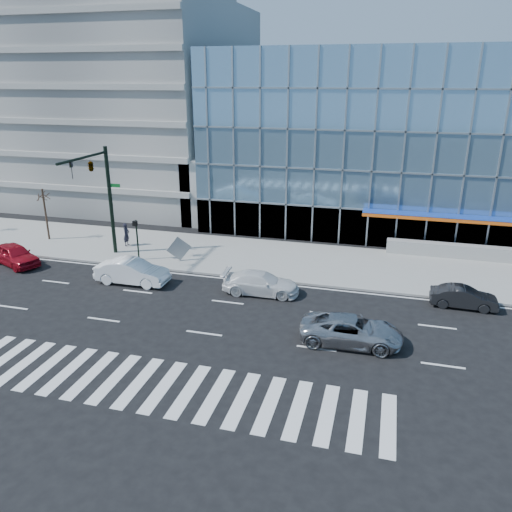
# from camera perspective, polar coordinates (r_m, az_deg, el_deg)

# --- Properties ---
(ground) EXTENTS (160.00, 160.00, 0.00)m
(ground) POSITION_cam_1_polar(r_m,az_deg,el_deg) (30.25, -3.26, -5.30)
(ground) COLOR black
(ground) RESTS_ON ground
(sidewalk) EXTENTS (120.00, 8.00, 0.15)m
(sidewalk) POSITION_cam_1_polar(r_m,az_deg,el_deg) (37.31, 0.59, -0.15)
(sidewalk) COLOR gray
(sidewalk) RESTS_ON ground
(theatre_building) EXTENTS (42.00, 26.00, 15.00)m
(theatre_building) POSITION_cam_1_polar(r_m,az_deg,el_deg) (52.46, 21.32, 12.71)
(theatre_building) COLOR #6F99B9
(theatre_building) RESTS_ON ground
(parking_garage) EXTENTS (24.00, 24.00, 20.00)m
(parking_garage) POSITION_cam_1_polar(r_m,az_deg,el_deg) (59.45, -14.44, 16.54)
(parking_garage) COLOR gray
(parking_garage) RESTS_ON ground
(ramp_block) EXTENTS (6.00, 8.00, 6.00)m
(ramp_block) POSITION_cam_1_polar(r_m,az_deg,el_deg) (47.39, -3.41, 7.84)
(ramp_block) COLOR gray
(ramp_block) RESTS_ON ground
(tower_backdrop) EXTENTS (14.00, 14.00, 48.00)m
(tower_backdrop) POSITION_cam_1_polar(r_m,az_deg,el_deg) (104.08, -7.58, 25.87)
(tower_backdrop) COLOR gray
(tower_backdrop) RESTS_ON ground
(traffic_signal) EXTENTS (1.14, 5.74, 8.00)m
(traffic_signal) POSITION_cam_1_polar(r_m,az_deg,el_deg) (36.97, -17.72, 8.53)
(traffic_signal) COLOR black
(traffic_signal) RESTS_ON sidewalk
(ped_signal_post) EXTENTS (0.30, 0.33, 3.00)m
(ped_signal_post) POSITION_cam_1_polar(r_m,az_deg,el_deg) (36.97, -13.50, 2.48)
(ped_signal_post) COLOR black
(ped_signal_post) RESTS_ON sidewalk
(street_tree_near) EXTENTS (1.10, 1.10, 4.23)m
(street_tree_near) POSITION_cam_1_polar(r_m,az_deg,el_deg) (43.80, -23.16, 6.32)
(street_tree_near) COLOR #332319
(street_tree_near) RESTS_ON sidewalk
(silver_suv) EXTENTS (5.24, 2.53, 1.44)m
(silver_suv) POSITION_cam_1_polar(r_m,az_deg,el_deg) (25.97, 10.86, -8.36)
(silver_suv) COLOR #B1B1B5
(silver_suv) RESTS_ON ground
(white_suv) EXTENTS (4.89, 2.18, 1.39)m
(white_suv) POSITION_cam_1_polar(r_m,az_deg,el_deg) (31.12, 0.56, -3.11)
(white_suv) COLOR white
(white_suv) RESTS_ON ground
(white_sedan) EXTENTS (4.85, 1.72, 1.59)m
(white_sedan) POSITION_cam_1_polar(r_m,az_deg,el_deg) (33.61, -13.96, -1.75)
(white_sedan) COLOR white
(white_sedan) RESTS_ON ground
(dark_sedan) EXTENTS (3.84, 1.43, 1.25)m
(dark_sedan) POSITION_cam_1_polar(r_m,az_deg,el_deg) (31.77, 22.65, -4.38)
(dark_sedan) COLOR black
(dark_sedan) RESTS_ON ground
(red_sedan) EXTENTS (4.82, 3.39, 1.52)m
(red_sedan) POSITION_cam_1_polar(r_m,az_deg,el_deg) (39.78, -25.85, 0.13)
(red_sedan) COLOR maroon
(red_sedan) RESTS_ON ground
(pedestrian) EXTENTS (0.46, 0.68, 1.83)m
(pedestrian) POSITION_cam_1_polar(r_m,az_deg,el_deg) (40.74, -14.59, 2.40)
(pedestrian) COLOR black
(pedestrian) RESTS_ON sidewalk
(tilted_panel) EXTENTS (1.59, 1.01, 1.83)m
(tilted_panel) POSITION_cam_1_polar(r_m,az_deg,el_deg) (36.59, -8.80, 0.85)
(tilted_panel) COLOR #949494
(tilted_panel) RESTS_ON sidewalk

